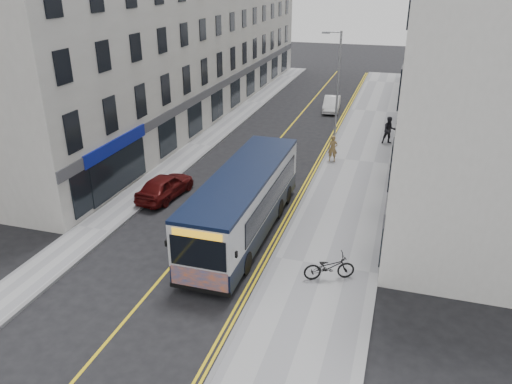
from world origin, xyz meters
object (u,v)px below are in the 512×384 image
Objects in this scene: streetlamp at (337,87)px; bicycle at (329,267)px; city_bus at (244,201)px; car_white at (332,104)px; pedestrian_near at (333,148)px; car_maroon at (165,186)px; pedestrian_far at (389,130)px.

streetlamp is 3.87× the size of bicycle.
car_white is (0.32, 23.89, -1.08)m from city_bus.
pedestrian_near is 11.39m from car_maroon.
city_bus is 6.18m from car_maroon.
streetlamp is 13.63m from car_maroon.
car_white is (-5.41, 8.26, -0.45)m from pedestrian_far.
pedestrian_far is at bearing -61.79° from car_white.
pedestrian_near is (-2.03, 13.63, 0.30)m from bicycle.
pedestrian_near is (0.37, -2.54, -3.41)m from streetlamp.
pedestrian_far is (1.23, 18.43, 0.43)m from bicycle.
pedestrian_near is at bearing 77.20° from city_bus.
pedestrian_far reaches higher than car_maroon.
car_white is at bearing 99.60° from streetlamp.
pedestrian_far is at bearing -124.21° from car_maroon.
car_white is 21.99m from car_maroon.
city_bus reaches higher than bicycle.
city_bus is 23.91m from car_white.
pedestrian_near reaches higher than car_white.
pedestrian_far is (3.27, 4.79, 0.13)m from pedestrian_near.
car_maroon is (-9.97, 5.47, 0.02)m from bicycle.
pedestrian_far is at bearing 54.86° from pedestrian_near.
bicycle is at bearing -31.91° from city_bus.
pedestrian_near is (2.46, 10.84, -0.75)m from city_bus.
bicycle is at bearing 157.89° from car_maroon.
streetlamp is 0.74× the size of city_bus.
bicycle is at bearing -81.56° from streetlamp.
city_bus is 2.79× the size of car_white.
pedestrian_near is 0.44× the size of car_white.
car_maroon is at bearing -110.31° from car_white.
streetlamp is 2.06× the size of car_white.
pedestrian_far is 0.48× the size of car_maroon.
streetlamp reaches higher than pedestrian_near.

